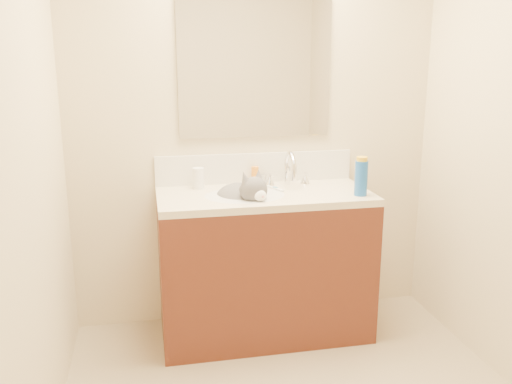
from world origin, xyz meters
name	(u,v)px	position (x,y,z in m)	size (l,w,h in m)	color
room_shell	(323,91)	(0.00, 0.00, 1.49)	(2.24, 2.54, 2.52)	beige
vanity_cabinet	(264,267)	(0.00, 0.97, 0.41)	(1.20, 0.55, 0.82)	#4D2114
counter_slab	(265,196)	(0.00, 0.97, 0.84)	(1.20, 0.55, 0.04)	beige
basin	(245,207)	(-0.12, 0.94, 0.79)	(0.45, 0.36, 0.14)	silver
faucet	(289,172)	(0.18, 1.11, 0.95)	(0.28, 0.20, 0.21)	silver
cat	(242,200)	(-0.13, 0.96, 0.83)	(0.40, 0.43, 0.32)	#524F52
backsplash	(255,168)	(0.00, 1.24, 0.95)	(1.20, 0.02, 0.18)	silver
mirror	(255,68)	(0.00, 1.24, 1.54)	(0.90, 0.02, 0.80)	white
pill_bottle	(198,178)	(-0.35, 1.15, 0.92)	(0.07, 0.07, 0.12)	white
pill_label	(198,181)	(-0.35, 1.15, 0.90)	(0.06, 0.06, 0.04)	orange
silver_jar	(262,180)	(0.03, 1.17, 0.89)	(0.05, 0.05, 0.06)	#B7B7BC
amber_bottle	(255,175)	(-0.01, 1.19, 0.91)	(0.04, 0.04, 0.11)	orange
toothbrush	(275,189)	(0.08, 1.04, 0.87)	(0.02, 0.15, 0.01)	white
toothbrush_head	(275,188)	(0.08, 1.04, 0.87)	(0.02, 0.03, 0.02)	#5A98BF
spray_can	(361,178)	(0.51, 0.81, 0.96)	(0.07, 0.07, 0.19)	#1953B2
spray_cap	(362,160)	(0.51, 0.81, 1.06)	(0.06, 0.06, 0.04)	gold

